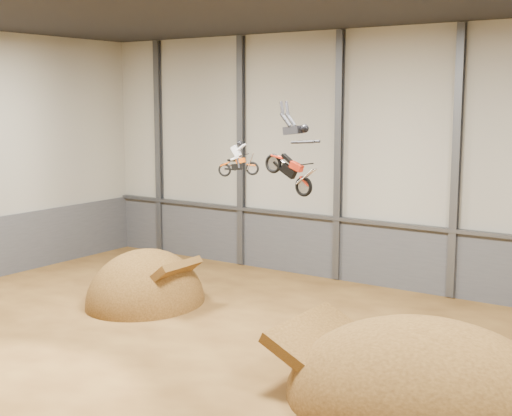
% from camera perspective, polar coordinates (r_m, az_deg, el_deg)
% --- Properties ---
extents(floor, '(40.00, 40.00, 0.00)m').
position_cam_1_polar(floor, '(27.49, -2.00, -13.10)').
color(floor, '#533516').
rests_on(floor, ground).
extents(back_wall, '(40.00, 0.10, 14.00)m').
position_cam_1_polar(back_wall, '(38.79, 11.15, 3.79)').
color(back_wall, '#A8A595').
rests_on(back_wall, ground).
extents(lower_band_back, '(39.80, 0.18, 3.50)m').
position_cam_1_polar(lower_band_back, '(39.48, 10.87, -3.83)').
color(lower_band_back, '#4A4C51').
rests_on(lower_band_back, ground).
extents(steel_rail, '(39.80, 0.35, 0.20)m').
position_cam_1_polar(steel_rail, '(39.00, 10.85, -1.29)').
color(steel_rail, '#47494F').
rests_on(steel_rail, lower_band_back).
extents(steel_column_0, '(0.40, 0.36, 13.90)m').
position_cam_1_polar(steel_column_0, '(47.66, -7.77, 4.76)').
color(steel_column_0, '#47494F').
rests_on(steel_column_0, ground).
extents(steel_column_1, '(0.40, 0.36, 13.90)m').
position_cam_1_polar(steel_column_1, '(43.50, -1.20, 4.47)').
color(steel_column_1, '#47494F').
rests_on(steel_column_1, ground).
extents(steel_column_2, '(0.40, 0.36, 13.90)m').
position_cam_1_polar(steel_column_2, '(40.03, 6.63, 4.04)').
color(steel_column_2, '#47494F').
rests_on(steel_column_2, ground).
extents(steel_column_3, '(0.40, 0.36, 13.90)m').
position_cam_1_polar(steel_column_3, '(37.43, 15.73, 3.46)').
color(steel_column_3, '#47494F').
rests_on(steel_column_3, ground).
extents(takeoff_ramp, '(5.56, 6.42, 5.56)m').
position_cam_1_polar(takeoff_ramp, '(36.66, -8.80, -7.57)').
color(takeoff_ramp, '#442B11').
rests_on(takeoff_ramp, ground).
extents(landing_ramp, '(9.68, 8.56, 5.58)m').
position_cam_1_polar(landing_ramp, '(25.74, 13.25, -14.91)').
color(landing_ramp, '#442B11').
rests_on(landing_ramp, ground).
extents(fmx_rider_a, '(2.17, 1.33, 1.87)m').
position_cam_1_polar(fmx_rider_a, '(32.15, -1.37, 4.12)').
color(fmx_rider_a, '#DF5508').
extents(fmx_rider_b, '(4.21, 1.30, 3.96)m').
position_cam_1_polar(fmx_rider_b, '(27.43, 2.31, 4.86)').
color(fmx_rider_b, red).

